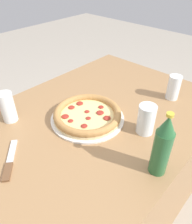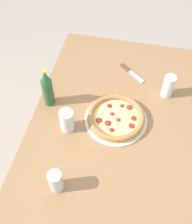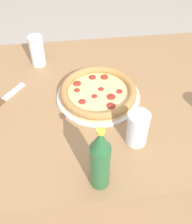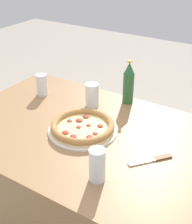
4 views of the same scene
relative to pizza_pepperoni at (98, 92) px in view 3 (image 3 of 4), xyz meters
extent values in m
plane|color=#A89E8E|center=(0.00, 0.01, -0.77)|extent=(8.00, 8.00, 0.00)
cube|color=#997047|center=(0.00, 0.01, -0.40)|extent=(1.28, 0.84, 0.75)
cylinder|color=silver|center=(0.00, 0.00, -0.02)|extent=(0.32, 0.32, 0.01)
cylinder|color=#E5C689|center=(0.00, 0.00, -0.01)|extent=(0.29, 0.29, 0.01)
cylinder|color=#EACC7F|center=(0.00, 0.00, 0.00)|extent=(0.26, 0.26, 0.00)
torus|color=#AD7A42|center=(0.00, 0.00, 0.01)|extent=(0.29, 0.29, 0.03)
ellipsoid|color=maroon|center=(0.08, -0.02, 0.00)|extent=(0.02, 0.02, 0.01)
ellipsoid|color=maroon|center=(-0.04, 0.08, 0.01)|extent=(0.03, 0.03, 0.01)
ellipsoid|color=maroon|center=(-0.04, 0.03, 0.01)|extent=(0.03, 0.03, 0.01)
ellipsoid|color=maroon|center=(-0.01, -0.01, 0.00)|extent=(0.02, 0.02, 0.00)
ellipsoid|color=maroon|center=(0.07, 0.05, 0.00)|extent=(0.03, 0.03, 0.01)
ellipsoid|color=maroon|center=(0.08, -0.06, 0.01)|extent=(0.03, 0.03, 0.01)
ellipsoid|color=maroon|center=(-0.04, -0.08, 0.01)|extent=(0.03, 0.03, 0.01)
ellipsoid|color=maroon|center=(0.02, 0.02, 0.00)|extent=(0.02, 0.02, 0.00)
ellipsoid|color=maroon|center=(-0.08, 0.01, 0.00)|extent=(0.02, 0.02, 0.01)
ellipsoid|color=maroon|center=(0.01, -0.09, 0.00)|extent=(0.03, 0.03, 0.01)
cylinder|color=white|center=(0.23, -0.24, 0.05)|extent=(0.06, 0.06, 0.13)
cylinder|color=#935123|center=(0.23, -0.24, 0.02)|extent=(0.05, 0.05, 0.08)
cylinder|color=white|center=(-0.10, 0.23, 0.04)|extent=(0.07, 0.07, 0.12)
cylinder|color=silver|center=(-0.10, 0.23, 0.02)|extent=(0.06, 0.06, 0.07)
cylinder|color=#286033|center=(0.04, 0.37, 0.06)|extent=(0.06, 0.06, 0.17)
cone|color=#286033|center=(0.04, 0.37, 0.18)|extent=(0.05, 0.05, 0.06)
cylinder|color=gold|center=(0.04, 0.37, 0.21)|extent=(0.02, 0.02, 0.01)
cube|color=silver|center=(0.33, -0.06, -0.02)|extent=(0.09, 0.10, 0.01)
camera|label=1|loc=(0.53, 0.54, 0.57)|focal=35.00mm
camera|label=2|loc=(-0.84, -0.08, 1.16)|focal=45.00mm
camera|label=3|loc=(0.11, 0.79, 0.72)|focal=45.00mm
camera|label=4|loc=(0.70, -0.99, 0.77)|focal=50.00mm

